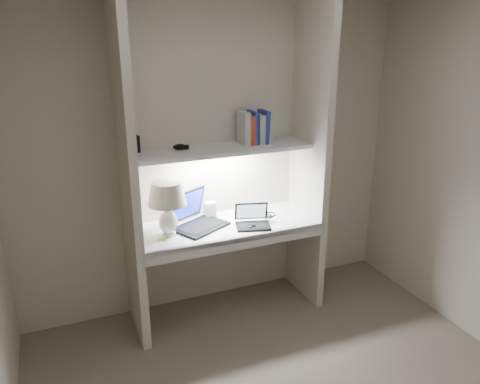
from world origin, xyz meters
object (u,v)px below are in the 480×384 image
table_lamp (167,200)px  laptop_netbook (252,221)px  laptop_main (195,219)px  book_row (255,128)px  speaker (210,210)px

table_lamp → laptop_netbook: (0.65, -0.07, -0.24)m
laptop_netbook → laptop_main: bearing=174.5°
table_lamp → laptop_netbook: size_ratio=1.33×
laptop_main → laptop_netbook: size_ratio=1.65×
book_row → laptop_netbook: bearing=-116.7°
speaker → laptop_netbook: bearing=-48.2°
laptop_main → laptop_netbook: 0.45m
table_lamp → laptop_main: (0.23, 0.09, -0.22)m
laptop_main → book_row: 0.85m
laptop_netbook → book_row: (0.12, 0.24, 0.68)m
laptop_netbook → book_row: book_row is taller
laptop_main → speaker: size_ratio=4.07×
laptop_netbook → speaker: 0.38m
laptop_netbook → table_lamp: bearing=-170.3°
speaker → book_row: size_ratio=0.49×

